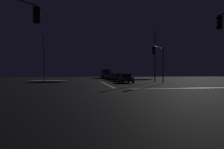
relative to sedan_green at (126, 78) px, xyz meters
The scene contains 15 objects.
ground 12.31m from the sedan_green, 107.68° to the right, with size 120.00×120.00×0.10m, color black.
stop_line_north 4.61m from the sedan_green, 145.23° to the right, with size 0.35×15.68×0.01m.
centre_line_ns 9.79m from the sedan_green, 112.47° to the left, with size 22.00×0.15×0.01m.
crosswalk_bar_east 12.94m from the sedan_green, 64.89° to the right, with size 15.68×0.40×0.01m.
snow_bank_left_curb 14.03m from the sedan_green, 166.58° to the left, with size 7.43×1.50×0.43m.
snow_bank_right_curb 12.62m from the sedan_green, 60.62° to the left, with size 6.32×1.50×0.45m.
sedan_green is the anchor object (origin of this frame).
sedan_black 6.25m from the sedan_green, 89.32° to the left, with size 2.02×4.33×1.57m.
sedan_gray 12.94m from the sedan_green, 89.39° to the left, with size 2.02×4.33×1.57m.
sedan_red 18.78m from the sedan_green, 88.57° to the left, with size 2.02×4.33×1.57m.
sedan_silver 24.19m from the sedan_green, 89.91° to the left, with size 2.02×4.33×1.57m.
box_truck 32.10m from the sedan_green, 89.26° to the left, with size 2.68×8.28×3.08m.
traffic_signal_ne 6.60m from the sedan_green, 36.28° to the right, with size 3.03×3.03×5.98m.
streetlamp_right_near 8.72m from the sedan_green, 24.92° to the left, with size 0.44×0.44×10.17m.
streetlamp_left_near 14.86m from the sedan_green, 167.81° to the left, with size 0.44×0.44×8.59m.
Camera 1 is at (-3.57, -19.37, 1.73)m, focal length 29.86 mm.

